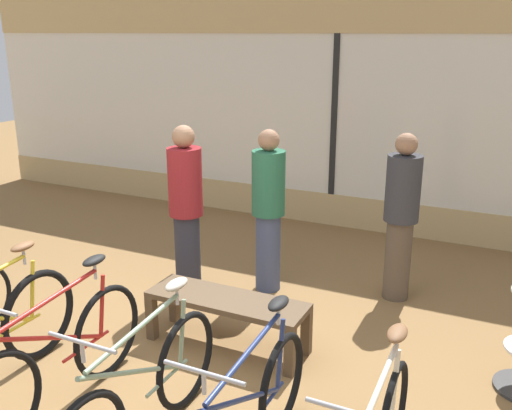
# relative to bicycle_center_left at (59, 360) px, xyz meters

# --- Properties ---
(ground_plane) EXTENTS (24.00, 24.00, 0.00)m
(ground_plane) POSITION_rel_bicycle_center_left_xyz_m (0.40, 0.57, -0.41)
(ground_plane) COLOR olive
(shop_back_wall) EXTENTS (12.00, 0.08, 3.20)m
(shop_back_wall) POSITION_rel_bicycle_center_left_xyz_m (0.40, 4.80, 1.23)
(shop_back_wall) COLOR tan
(shop_back_wall) RESTS_ON ground_plane
(bicycle_center_left) EXTENTS (0.46, 1.80, 1.05)m
(bicycle_center_left) POSITION_rel_bicycle_center_left_xyz_m (0.00, 0.00, 0.00)
(bicycle_center_left) COLOR black
(bicycle_center_left) RESTS_ON ground_plane
(bicycle_center_right) EXTENTS (0.46, 1.76, 1.04)m
(bicycle_center_right) POSITION_rel_bicycle_center_left_xyz_m (0.76, -0.06, -0.01)
(bicycle_center_right) COLOR black
(bicycle_center_right) RESTS_ON ground_plane
(display_bench) EXTENTS (1.40, 0.44, 0.46)m
(display_bench) POSITION_rel_bicycle_center_left_xyz_m (0.64, 1.29, -0.03)
(display_bench) COLOR brown
(display_bench) RESTS_ON ground_plane
(customer_near_rack) EXTENTS (0.38, 0.38, 1.70)m
(customer_near_rack) POSITION_rel_bicycle_center_left_xyz_m (0.48, 2.49, 0.49)
(customer_near_rack) COLOR #424C6B
(customer_near_rack) RESTS_ON ground_plane
(customer_by_window) EXTENTS (0.39, 0.39, 1.76)m
(customer_by_window) POSITION_rel_bicycle_center_left_xyz_m (-0.22, 2.03, 0.52)
(customer_by_window) COLOR #2D2D38
(customer_by_window) RESTS_ON ground_plane
(customer_mid_floor) EXTENTS (0.47, 0.47, 1.70)m
(customer_mid_floor) POSITION_rel_bicycle_center_left_xyz_m (1.74, 2.87, 0.49)
(customer_mid_floor) COLOR brown
(customer_mid_floor) RESTS_ON ground_plane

